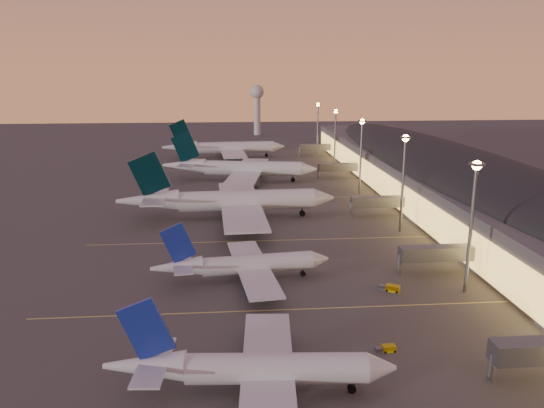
{
  "coord_description": "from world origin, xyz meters",
  "views": [
    {
      "loc": [
        -9.4,
        -92.38,
        42.01
      ],
      "look_at": [
        2.0,
        45.0,
        7.0
      ],
      "focal_mm": 35.0,
      "sensor_mm": 36.0,
      "label": 1
    }
  ],
  "objects_px": {
    "airliner_wide_near": "(228,201)",
    "radar_tower": "(257,101)",
    "airliner_wide_mid": "(239,168)",
    "airliner_wide_far": "(224,148)",
    "airliner_narrow_north": "(243,265)",
    "baggage_tug_c": "(390,288)",
    "baggage_tug_b": "(386,349)",
    "airliner_narrow_south": "(251,369)"
  },
  "relations": [
    {
      "from": "airliner_wide_far",
      "to": "baggage_tug_b",
      "type": "distance_m",
      "value": 188.83
    },
    {
      "from": "airliner_wide_near",
      "to": "airliner_wide_mid",
      "type": "height_order",
      "value": "airliner_wide_near"
    },
    {
      "from": "airliner_wide_near",
      "to": "radar_tower",
      "type": "bearing_deg",
      "value": 82.31
    },
    {
      "from": "airliner_wide_far",
      "to": "baggage_tug_b",
      "type": "relative_size",
      "value": 18.58
    },
    {
      "from": "airliner_narrow_south",
      "to": "airliner_narrow_north",
      "type": "distance_m",
      "value": 39.15
    },
    {
      "from": "airliner_narrow_south",
      "to": "baggage_tug_b",
      "type": "distance_m",
      "value": 23.28
    },
    {
      "from": "airliner_narrow_north",
      "to": "airliner_wide_far",
      "type": "xyz_separation_m",
      "value": [
        -4.31,
        157.07,
        1.54
      ]
    },
    {
      "from": "airliner_narrow_south",
      "to": "airliner_wide_far",
      "type": "bearing_deg",
      "value": 95.35
    },
    {
      "from": "airliner_narrow_north",
      "to": "radar_tower",
      "type": "xyz_separation_m",
      "value": [
        16.98,
        250.71,
        18.48
      ]
    },
    {
      "from": "airliner_wide_far",
      "to": "baggage_tug_c",
      "type": "xyz_separation_m",
      "value": [
        32.95,
        -164.58,
        -4.39
      ]
    },
    {
      "from": "airliner_wide_far",
      "to": "radar_tower",
      "type": "height_order",
      "value": "radar_tower"
    },
    {
      "from": "airliner_wide_near",
      "to": "airliner_narrow_south",
      "type": "bearing_deg",
      "value": -90.32
    },
    {
      "from": "airliner_wide_mid",
      "to": "baggage_tug_b",
      "type": "xyz_separation_m",
      "value": [
        19.49,
        -130.68,
        -4.53
      ]
    },
    {
      "from": "airliner_narrow_south",
      "to": "airliner_wide_far",
      "type": "distance_m",
      "value": 196.27
    },
    {
      "from": "airliner_narrow_north",
      "to": "airliner_wide_mid",
      "type": "relative_size",
      "value": 0.61
    },
    {
      "from": "radar_tower",
      "to": "baggage_tug_c",
      "type": "bearing_deg",
      "value": -87.42
    },
    {
      "from": "airliner_wide_mid",
      "to": "airliner_wide_near",
      "type": "bearing_deg",
      "value": -85.16
    },
    {
      "from": "airliner_wide_mid",
      "to": "radar_tower",
      "type": "distance_m",
      "value": 151.74
    },
    {
      "from": "airliner_wide_near",
      "to": "radar_tower",
      "type": "relative_size",
      "value": 1.93
    },
    {
      "from": "baggage_tug_c",
      "to": "baggage_tug_b",
      "type": "bearing_deg",
      "value": -78.44
    },
    {
      "from": "airliner_wide_mid",
      "to": "airliner_wide_far",
      "type": "bearing_deg",
      "value": 105.66
    },
    {
      "from": "airliner_wide_mid",
      "to": "baggage_tug_b",
      "type": "relative_size",
      "value": 18.66
    },
    {
      "from": "baggage_tug_c",
      "to": "airliner_narrow_north",
      "type": "bearing_deg",
      "value": -164.74
    },
    {
      "from": "airliner_narrow_north",
      "to": "radar_tower",
      "type": "bearing_deg",
      "value": 79.4
    },
    {
      "from": "airliner_narrow_north",
      "to": "baggage_tug_c",
      "type": "relative_size",
      "value": 8.78
    },
    {
      "from": "airliner_wide_near",
      "to": "airliner_wide_far",
      "type": "height_order",
      "value": "airliner_wide_near"
    },
    {
      "from": "airliner_narrow_south",
      "to": "airliner_wide_near",
      "type": "height_order",
      "value": "airliner_wide_near"
    },
    {
      "from": "airliner_wide_far",
      "to": "baggage_tug_c",
      "type": "bearing_deg",
      "value": -82.34
    },
    {
      "from": "airliner_wide_near",
      "to": "airliner_wide_far",
      "type": "xyz_separation_m",
      "value": [
        -1.55,
        109.73,
        -0.26
      ]
    },
    {
      "from": "airliner_narrow_north",
      "to": "baggage_tug_b",
      "type": "distance_m",
      "value": 36.82
    },
    {
      "from": "airliner_wide_mid",
      "to": "airliner_wide_far",
      "type": "distance_m",
      "value": 56.69
    },
    {
      "from": "airliner_narrow_south",
      "to": "airliner_wide_far",
      "type": "height_order",
      "value": "airliner_wide_far"
    },
    {
      "from": "airliner_wide_near",
      "to": "airliner_wide_far",
      "type": "distance_m",
      "value": 109.74
    },
    {
      "from": "airliner_narrow_south",
      "to": "airliner_wide_near",
      "type": "distance_m",
      "value": 86.55
    },
    {
      "from": "radar_tower",
      "to": "baggage_tug_b",
      "type": "height_order",
      "value": "radar_tower"
    },
    {
      "from": "airliner_narrow_south",
      "to": "baggage_tug_c",
      "type": "distance_m",
      "value": 42.79
    },
    {
      "from": "airliner_narrow_north",
      "to": "baggage_tug_b",
      "type": "bearing_deg",
      "value": -61.51
    },
    {
      "from": "airliner_narrow_north",
      "to": "airliner_wide_far",
      "type": "relative_size",
      "value": 0.61
    },
    {
      "from": "airliner_wide_mid",
      "to": "baggage_tug_b",
      "type": "distance_m",
      "value": 132.2
    },
    {
      "from": "airliner_narrow_south",
      "to": "airliner_wide_mid",
      "type": "distance_m",
      "value": 139.86
    },
    {
      "from": "baggage_tug_b",
      "to": "airliner_wide_far",
      "type": "bearing_deg",
      "value": 94.83
    },
    {
      "from": "baggage_tug_b",
      "to": "baggage_tug_c",
      "type": "distance_m",
      "value": 23.68
    }
  ]
}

